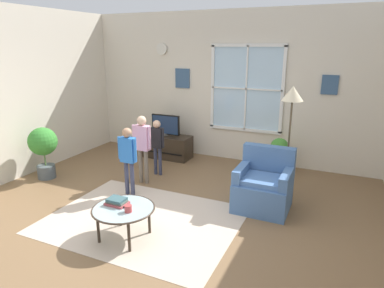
% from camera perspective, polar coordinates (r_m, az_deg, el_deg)
% --- Properties ---
extents(ground_plane, '(6.55, 6.32, 0.02)m').
position_cam_1_polar(ground_plane, '(4.81, -6.10, -12.36)').
color(ground_plane, brown).
extents(back_wall, '(5.95, 0.17, 2.96)m').
position_cam_1_polar(back_wall, '(6.93, 6.05, 9.52)').
color(back_wall, beige).
rests_on(back_wall, ground_plane).
extents(area_rug, '(2.55, 1.94, 0.01)m').
position_cam_1_polar(area_rug, '(4.77, -8.29, -12.51)').
color(area_rug, '#C6B29E').
rests_on(area_rug, ground_plane).
extents(tv_stand, '(1.06, 0.47, 0.47)m').
position_cam_1_polar(tv_stand, '(7.15, -4.39, -0.40)').
color(tv_stand, '#2D2319').
rests_on(tv_stand, ground_plane).
extents(television, '(0.62, 0.08, 0.44)m').
position_cam_1_polar(television, '(7.03, -4.49, 3.25)').
color(television, '#4C4C4C').
rests_on(television, tv_stand).
extents(armchair, '(0.76, 0.74, 0.87)m').
position_cam_1_polar(armchair, '(5.03, 12.01, -7.04)').
color(armchair, '#476B9E').
rests_on(armchair, ground_plane).
extents(coffee_table, '(0.77, 0.77, 0.41)m').
position_cam_1_polar(coffee_table, '(4.24, -11.50, -10.85)').
color(coffee_table, '#99B2B7').
rests_on(coffee_table, ground_plane).
extents(book_stack, '(0.27, 0.19, 0.08)m').
position_cam_1_polar(book_stack, '(4.32, -12.58, -9.46)').
color(book_stack, '#AB474B').
rests_on(book_stack, coffee_table).
extents(cup, '(0.09, 0.09, 0.09)m').
position_cam_1_polar(cup, '(4.11, -10.73, -10.66)').
color(cup, '#BF3F3F').
rests_on(cup, coffee_table).
extents(remote_near_books, '(0.09, 0.15, 0.02)m').
position_cam_1_polar(remote_near_books, '(4.27, -11.09, -10.06)').
color(remote_near_books, black).
rests_on(remote_near_books, coffee_table).
extents(person_pink_shirt, '(0.35, 0.16, 1.18)m').
position_cam_1_polar(person_pink_shirt, '(5.72, -8.38, 0.39)').
color(person_pink_shirt, '#726656').
rests_on(person_pink_shirt, ground_plane).
extents(person_blue_shirt, '(0.33, 0.15, 1.09)m').
position_cam_1_polar(person_blue_shirt, '(5.29, -10.75, -1.62)').
color(person_blue_shirt, '#333851').
rests_on(person_blue_shirt, ground_plane).
extents(person_black_shirt, '(0.31, 0.14, 1.02)m').
position_cam_1_polar(person_black_shirt, '(6.08, -5.91, 0.50)').
color(person_black_shirt, '#333851').
rests_on(person_black_shirt, ground_plane).
extents(potted_plant_by_window, '(0.34, 0.34, 0.66)m').
position_cam_1_polar(potted_plant_by_window, '(6.42, 14.49, -1.53)').
color(potted_plant_by_window, '#9E6B4C').
rests_on(potted_plant_by_window, ground_plane).
extents(potted_plant_corner, '(0.49, 0.49, 0.93)m').
position_cam_1_polar(potted_plant_corner, '(6.46, -23.83, -0.35)').
color(potted_plant_corner, '#4C565B').
rests_on(potted_plant_corner, ground_plane).
extents(floor_lamp, '(0.32, 0.32, 1.72)m').
position_cam_1_polar(floor_lamp, '(5.29, 16.51, 6.37)').
color(floor_lamp, black).
rests_on(floor_lamp, ground_plane).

